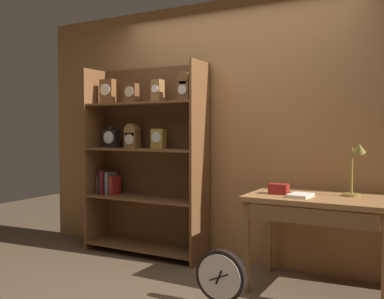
# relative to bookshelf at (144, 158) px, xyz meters

# --- Properties ---
(back_wood_panel) EXTENTS (4.80, 0.05, 2.60)m
(back_wood_panel) POSITION_rel_bookshelf_xyz_m (0.98, 0.21, 0.29)
(back_wood_panel) COLOR #9E6B3D
(back_wood_panel) RESTS_ON ground
(bookshelf) EXTENTS (1.34, 0.39, 1.98)m
(bookshelf) POSITION_rel_bookshelf_xyz_m (0.00, 0.00, 0.00)
(bookshelf) COLOR brown
(bookshelf) RESTS_ON ground
(workbench) EXTENTS (1.13, 0.67, 0.78)m
(workbench) POSITION_rel_bookshelf_xyz_m (1.88, -0.25, -0.33)
(workbench) COLOR #9E6B3D
(workbench) RESTS_ON ground
(desk_lamp) EXTENTS (0.18, 0.19, 0.45)m
(desk_lamp) POSITION_rel_bookshelf_xyz_m (2.14, -0.13, 0.01)
(desk_lamp) COLOR olive
(desk_lamp) RESTS_ON workbench
(toolbox_small) EXTENTS (0.15, 0.11, 0.09)m
(toolbox_small) POSITION_rel_bookshelf_xyz_m (1.56, -0.27, -0.19)
(toolbox_small) COLOR maroon
(toolbox_small) RESTS_ON workbench
(open_repair_manual) EXTENTS (0.18, 0.23, 0.02)m
(open_repair_manual) POSITION_rel_bookshelf_xyz_m (1.75, -0.34, -0.22)
(open_repair_manual) COLOR silver
(open_repair_manual) RESTS_ON workbench
(round_clock_large) EXTENTS (0.39, 0.11, 0.43)m
(round_clock_large) POSITION_rel_bookshelf_xyz_m (1.32, -0.90, -0.79)
(round_clock_large) COLOR black
(round_clock_large) RESTS_ON ground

